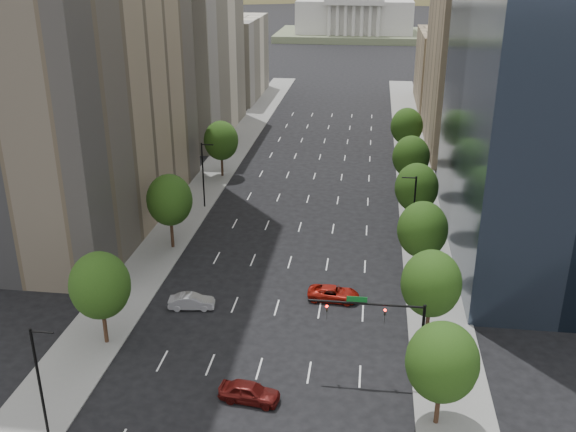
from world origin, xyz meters
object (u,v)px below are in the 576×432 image
at_px(capitol, 355,16).
at_px(car_silver, 192,302).
at_px(car_maroon, 249,392).
at_px(traffic_signal, 391,324).
at_px(car_red_far, 334,293).

distance_m(capitol, car_silver, 211.17).
xyz_separation_m(car_maroon, car_silver, (-8.11, 13.02, -0.08)).
bearing_deg(car_maroon, capitol, 7.20).
relative_size(traffic_signal, car_maroon, 1.92).
xyz_separation_m(traffic_signal, car_red_far, (-5.17, 12.26, -4.47)).
xyz_separation_m(capitol, car_red_far, (5.36, -207.45, -7.87)).
xyz_separation_m(car_maroon, car_red_far, (5.39, 16.44, -0.10)).
relative_size(traffic_signal, capitol, 0.15).
distance_m(capitol, car_red_far, 207.67).
bearing_deg(car_silver, car_red_far, -83.61).
height_order(car_silver, car_red_far, car_silver).
bearing_deg(capitol, car_red_far, -88.52).
height_order(capitol, car_maroon, capitol).
relative_size(capitol, car_maroon, 12.66).
bearing_deg(car_red_far, car_silver, 107.31).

